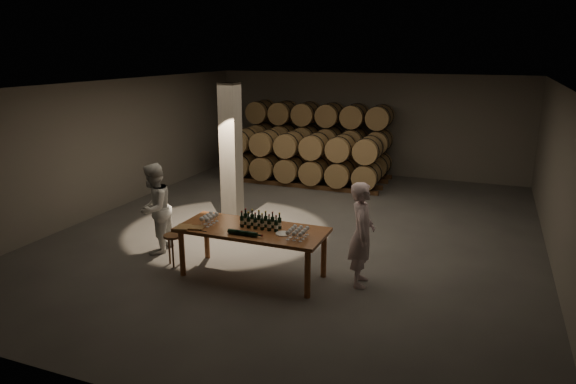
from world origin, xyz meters
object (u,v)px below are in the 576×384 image
at_px(stool, 174,240).
at_px(plate, 283,234).
at_px(person_woman, 154,209).
at_px(tasting_table, 252,234).
at_px(notebook_near, 196,228).
at_px(bottle_cluster, 261,222).
at_px(person_man, 362,234).

bearing_deg(stool, plate, 0.88).
height_order(plate, person_woman, person_woman).
distance_m(tasting_table, notebook_near, 0.98).
xyz_separation_m(tasting_table, notebook_near, (-0.90, -0.37, 0.12)).
xyz_separation_m(bottle_cluster, stool, (-1.70, -0.18, -0.51)).
relative_size(notebook_near, person_man, 0.14).
distance_m(plate, person_woman, 2.93).
relative_size(plate, person_woman, 0.14).
distance_m(plate, stool, 2.22).
relative_size(notebook_near, stool, 0.41).
relative_size(tasting_table, notebook_near, 10.60).
bearing_deg(bottle_cluster, person_woman, 173.55).
height_order(notebook_near, person_woman, person_woman).
bearing_deg(plate, tasting_table, 173.47).
bearing_deg(person_man, notebook_near, 95.60).
bearing_deg(person_woman, plate, 72.92).
distance_m(tasting_table, plate, 0.63).
distance_m(bottle_cluster, stool, 1.78).
height_order(bottle_cluster, stool, bottle_cluster).
relative_size(tasting_table, plate, 10.06).
relative_size(bottle_cluster, plate, 2.80).
distance_m(tasting_table, person_woman, 2.31).
height_order(tasting_table, stool, tasting_table).
height_order(bottle_cluster, notebook_near, bottle_cluster).
distance_m(notebook_near, person_woman, 1.56).
bearing_deg(stool, person_man, 8.23).
bearing_deg(tasting_table, notebook_near, -157.36).
xyz_separation_m(notebook_near, person_man, (2.75, 0.77, -0.01)).
height_order(plate, notebook_near, notebook_near).
height_order(tasting_table, person_man, person_man).
bearing_deg(bottle_cluster, tasting_table, -151.23).
relative_size(tasting_table, bottle_cluster, 3.59).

